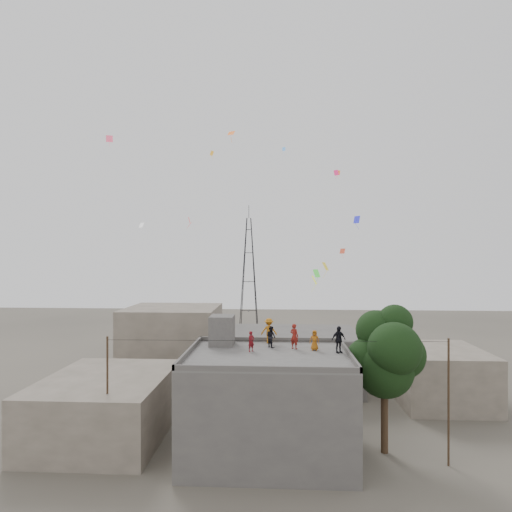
# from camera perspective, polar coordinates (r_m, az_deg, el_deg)

# --- Properties ---
(ground) EXTENTS (140.00, 140.00, 0.00)m
(ground) POSITION_cam_1_polar(r_m,az_deg,el_deg) (29.02, 1.62, -24.80)
(ground) COLOR #49453C
(ground) RESTS_ON ground
(main_building) EXTENTS (10.00, 8.00, 6.10)m
(main_building) POSITION_cam_1_polar(r_m,az_deg,el_deg) (27.87, 1.62, -19.10)
(main_building) COLOR #4E4B49
(main_building) RESTS_ON ground
(parapet) EXTENTS (10.00, 8.00, 0.30)m
(parapet) POSITION_cam_1_polar(r_m,az_deg,el_deg) (26.99, 1.62, -12.67)
(parapet) COLOR #4E4B49
(parapet) RESTS_ON main_building
(stair_head_box) EXTENTS (1.60, 1.80, 2.00)m
(stair_head_box) POSITION_cam_1_polar(r_m,az_deg,el_deg) (29.61, -4.55, -9.85)
(stair_head_box) COLOR #4E4B49
(stair_head_box) RESTS_ON main_building
(neighbor_west) EXTENTS (8.00, 10.00, 4.00)m
(neighbor_west) POSITION_cam_1_polar(r_m,az_deg,el_deg) (32.28, -19.32, -18.36)
(neighbor_west) COLOR #675E51
(neighbor_west) RESTS_ON ground
(neighbor_north) EXTENTS (12.00, 9.00, 5.00)m
(neighbor_north) POSITION_cam_1_polar(r_m,az_deg,el_deg) (41.49, 4.96, -13.44)
(neighbor_north) COLOR #4E4B49
(neighbor_north) RESTS_ON ground
(neighbor_northwest) EXTENTS (9.00, 8.00, 7.00)m
(neighbor_northwest) POSITION_cam_1_polar(r_m,az_deg,el_deg) (44.49, -11.08, -11.20)
(neighbor_northwest) COLOR #675E51
(neighbor_northwest) RESTS_ON ground
(neighbor_east) EXTENTS (7.00, 8.00, 4.40)m
(neighbor_east) POSITION_cam_1_polar(r_m,az_deg,el_deg) (39.96, 23.22, -14.42)
(neighbor_east) COLOR #675E51
(neighbor_east) RESTS_ON ground
(tree) EXTENTS (4.90, 4.60, 9.10)m
(tree) POSITION_cam_1_polar(r_m,az_deg,el_deg) (28.40, 17.05, -12.34)
(tree) COLOR black
(tree) RESTS_ON ground
(utility_line) EXTENTS (20.12, 0.62, 7.40)m
(utility_line) POSITION_cam_1_polar(r_m,az_deg,el_deg) (26.43, 2.69, -18.41)
(utility_line) COLOR black
(utility_line) RESTS_ON ground
(transmission_tower) EXTENTS (2.97, 2.97, 20.01)m
(transmission_tower) POSITION_cam_1_polar(r_m,az_deg,el_deg) (66.55, -0.96, -2.60)
(transmission_tower) COLOR black
(transmission_tower) RESTS_ON ground
(person_red_adult) EXTENTS (0.71, 0.66, 1.64)m
(person_red_adult) POSITION_cam_1_polar(r_m,az_deg,el_deg) (28.48, 5.13, -10.62)
(person_red_adult) COLOR maroon
(person_red_adult) RESTS_ON main_building
(person_orange_child) EXTENTS (0.69, 0.51, 1.29)m
(person_orange_child) POSITION_cam_1_polar(r_m,az_deg,el_deg) (28.25, 7.81, -11.07)
(person_orange_child) COLOR #A85913
(person_orange_child) RESTS_ON main_building
(person_dark_child) EXTENTS (0.85, 0.87, 1.41)m
(person_dark_child) POSITION_cam_1_polar(r_m,az_deg,el_deg) (28.88, 2.02, -10.70)
(person_dark_child) COLOR black
(person_dark_child) RESTS_ON main_building
(person_dark_adult) EXTENTS (1.06, 0.79, 1.67)m
(person_dark_adult) POSITION_cam_1_polar(r_m,az_deg,el_deg) (27.72, 10.95, -10.88)
(person_dark_adult) COLOR black
(person_dark_adult) RESTS_ON main_building
(person_orange_adult) EXTENTS (1.12, 0.66, 1.72)m
(person_orange_adult) POSITION_cam_1_polar(r_m,az_deg,el_deg) (30.18, 1.74, -9.93)
(person_orange_adult) COLOR #B86B15
(person_orange_adult) RESTS_ON main_building
(person_red_child) EXTENTS (0.56, 0.54, 1.29)m
(person_red_child) POSITION_cam_1_polar(r_m,az_deg,el_deg) (27.64, -0.64, -11.32)
(person_red_child) COLOR maroon
(person_red_child) RESTS_ON main_building
(kites) EXTENTS (18.22, 16.09, 12.38)m
(kites) POSITION_cam_1_polar(r_m,az_deg,el_deg) (32.01, 2.95, 5.60)
(kites) COLOR #FF1B1A
(kites) RESTS_ON ground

